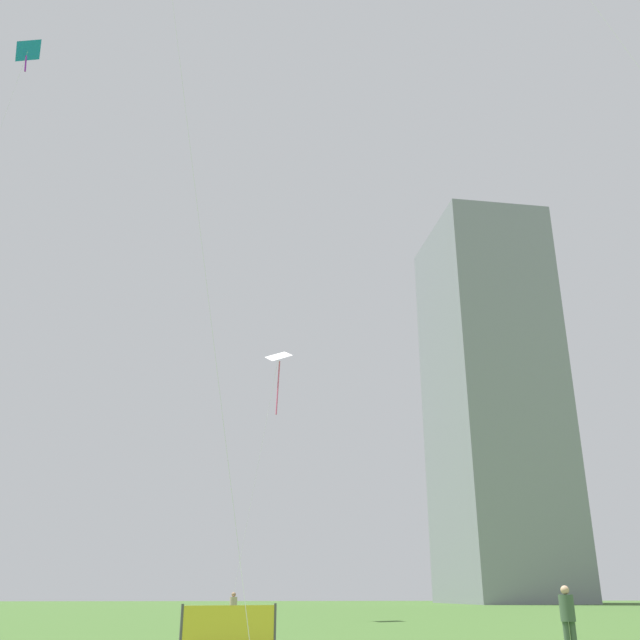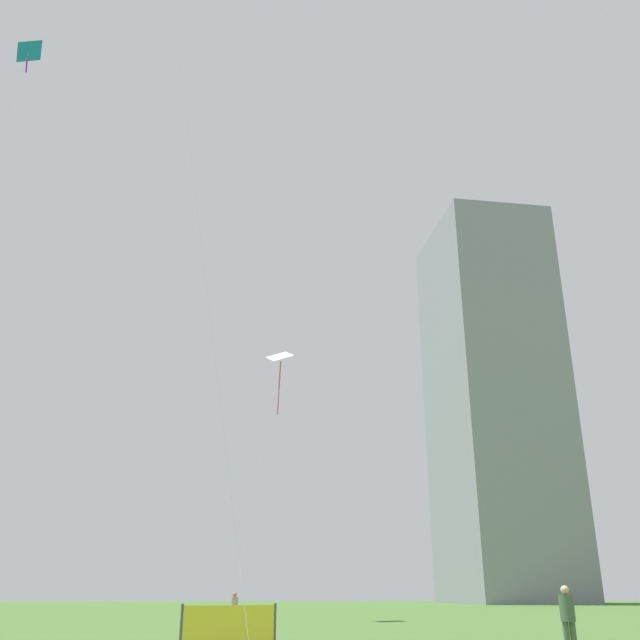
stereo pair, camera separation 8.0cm
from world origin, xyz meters
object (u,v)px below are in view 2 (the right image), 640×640
at_px(kite_flying_0, 27,57).
at_px(kite_flying_1, 279,360).
at_px(person_standing_1, 568,615).
at_px(person_standing_3, 234,607).
at_px(distant_highrise_0, 494,401).
at_px(event_banner, 229,626).

xyz_separation_m(kite_flying_0, kite_flying_1, (17.21, 9.09, -17.30)).
height_order(person_standing_1, kite_flying_1, kite_flying_1).
bearing_deg(person_standing_3, person_standing_1, 62.68).
height_order(person_standing_1, kite_flying_0, kite_flying_0).
distance_m(person_standing_1, distant_highrise_0, 105.52).
bearing_deg(person_standing_3, kite_flying_1, -158.54).
distance_m(kite_flying_0, kite_flying_1, 26.04).
relative_size(person_standing_1, event_banner, 0.64).
height_order(person_standing_3, kite_flying_0, kite_flying_0).
xyz_separation_m(distant_highrise_0, event_banner, (-41.94, -92.59, -31.92)).
distance_m(person_standing_1, kite_flying_0, 44.93).
xyz_separation_m(person_standing_1, kite_flying_0, (-24.20, 18.23, 33.17)).
distance_m(person_standing_1, kite_flying_1, 32.36).
xyz_separation_m(person_standing_3, kite_flying_0, (-14.91, 1.29, 33.27)).
bearing_deg(kite_flying_1, event_banner, -95.06).
relative_size(kite_flying_0, distant_highrise_0, 0.54).
xyz_separation_m(person_standing_1, distant_highrise_0, (32.76, 95.20, 31.58)).
relative_size(person_standing_3, event_banner, 0.58).
bearing_deg(person_standing_3, event_banner, 34.38).
bearing_deg(distant_highrise_0, person_standing_3, -121.41).
xyz_separation_m(person_standing_1, person_standing_3, (-9.29, 16.93, -0.09)).
bearing_deg(event_banner, person_standing_1, -15.89).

